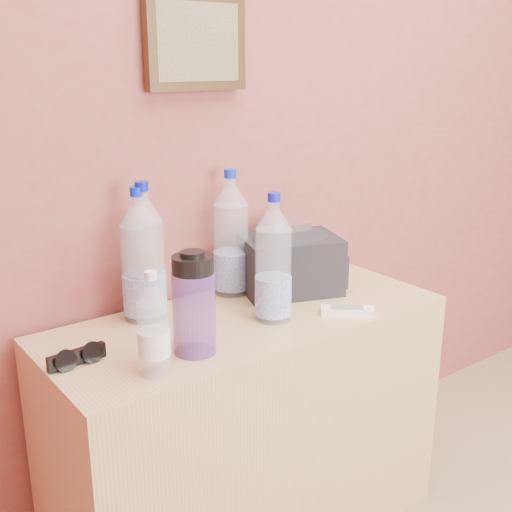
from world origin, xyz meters
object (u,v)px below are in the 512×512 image
at_px(toiletry_bag, 290,260).
at_px(ac_remote, 347,311).
at_px(pet_large_a, 140,262).
at_px(pet_small, 153,330).
at_px(dresser, 248,428).
at_px(pet_large_c, 231,240).
at_px(nalgene_bottle, 194,303).
at_px(foil_packet, 287,225).
at_px(pet_large_d, 273,265).
at_px(pet_large_b, 145,259).
at_px(sunglasses, 77,357).

bearing_deg(toiletry_bag, ac_remote, -68.59).
height_order(pet_large_a, pet_small, pet_large_a).
xyz_separation_m(dresser, pet_small, (-0.36, -0.14, 0.45)).
xyz_separation_m(pet_large_c, nalgene_bottle, (-0.30, -0.28, -0.04)).
xyz_separation_m(pet_large_c, pet_small, (-0.43, -0.32, -0.06)).
distance_m(ac_remote, foil_packet, 0.32).
distance_m(pet_large_a, pet_large_d, 0.35).
distance_m(pet_large_c, pet_small, 0.54).
relative_size(pet_large_c, nalgene_bottle, 1.49).
relative_size(ac_remote, foil_packet, 1.31).
relative_size(pet_large_c, pet_small, 1.56).
bearing_deg(dresser, pet_large_c, 68.15).
xyz_separation_m(pet_large_b, foil_packet, (0.44, -0.05, 0.04)).
distance_m(sunglasses, foil_packet, 0.73).
relative_size(pet_large_c, foil_packet, 3.39).
height_order(pet_large_b, sunglasses, pet_large_b).
bearing_deg(sunglasses, dresser, -4.21).
height_order(pet_large_a, toiletry_bag, pet_large_a).
xyz_separation_m(pet_large_a, nalgene_bottle, (0.00, -0.26, -0.04)).
distance_m(sunglasses, ac_remote, 0.72).
relative_size(pet_large_c, sunglasses, 2.67).
relative_size(pet_large_d, pet_small, 1.45).
bearing_deg(pet_large_b, toiletry_bag, -8.62).
bearing_deg(foil_packet, pet_large_d, -138.30).
bearing_deg(toiletry_bag, pet_large_c, 169.65).
height_order(pet_large_d, foil_packet, pet_large_d).
relative_size(pet_large_d, ac_remote, 2.41).
height_order(pet_large_c, pet_large_d, pet_large_c).
bearing_deg(sunglasses, toiletry_bag, 2.87).
bearing_deg(pet_large_d, dresser, 128.22).
relative_size(sunglasses, toiletry_bag, 0.50).
bearing_deg(pet_small, toiletry_bag, 21.72).
distance_m(pet_large_d, ac_remote, 0.25).
relative_size(pet_large_b, foil_packet, 3.39).
bearing_deg(sunglasses, pet_small, -53.79).
relative_size(pet_large_a, pet_large_d, 1.04).
height_order(nalgene_bottle, ac_remote, nalgene_bottle).
height_order(ac_remote, foil_packet, foil_packet).
relative_size(pet_large_a, nalgene_bottle, 1.44).
xyz_separation_m(pet_large_b, sunglasses, (-0.26, -0.15, -0.15)).
relative_size(dresser, foil_packet, 10.13).
bearing_deg(pet_large_d, pet_large_a, 142.39).
distance_m(nalgene_bottle, ac_remote, 0.47).
bearing_deg(ac_remote, pet_large_c, 156.16).
xyz_separation_m(pet_large_a, pet_large_d, (0.28, -0.21, -0.01)).
bearing_deg(dresser, pet_large_b, 145.03).
bearing_deg(pet_small, ac_remote, -1.04).
bearing_deg(nalgene_bottle, foil_packet, 24.30).
bearing_deg(nalgene_bottle, ac_remote, -6.38).
distance_m(nalgene_bottle, sunglasses, 0.29).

